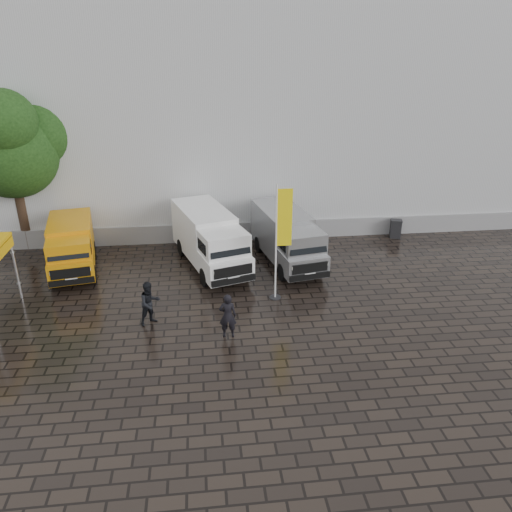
{
  "coord_description": "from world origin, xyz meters",
  "views": [
    {
      "loc": [
        -2.14,
        -17.29,
        9.99
      ],
      "look_at": [
        0.07,
        2.2,
        1.5
      ],
      "focal_mm": 35.0,
      "sensor_mm": 36.0,
      "label": 1
    }
  ],
  "objects_px": {
    "van_white": "(210,240)",
    "person_tent": "(150,303)",
    "flagpole": "(281,237)",
    "person_front": "(228,316)",
    "van_yellow": "(72,248)",
    "van_silver": "(287,239)",
    "wheelie_bin": "(396,228)"
  },
  "relations": [
    {
      "from": "van_yellow",
      "to": "person_tent",
      "type": "bearing_deg",
      "value": -63.59
    },
    {
      "from": "van_silver",
      "to": "person_tent",
      "type": "bearing_deg",
      "value": -151.08
    },
    {
      "from": "van_white",
      "to": "person_front",
      "type": "height_order",
      "value": "van_white"
    },
    {
      "from": "flagpole",
      "to": "person_tent",
      "type": "distance_m",
      "value": 5.74
    },
    {
      "from": "person_tent",
      "to": "van_yellow",
      "type": "bearing_deg",
      "value": 93.29
    },
    {
      "from": "flagpole",
      "to": "person_front",
      "type": "xyz_separation_m",
      "value": [
        -2.34,
        -2.76,
        -1.89
      ]
    },
    {
      "from": "person_tent",
      "to": "van_white",
      "type": "bearing_deg",
      "value": 30.81
    },
    {
      "from": "flagpole",
      "to": "person_tent",
      "type": "bearing_deg",
      "value": -163.93
    },
    {
      "from": "van_silver",
      "to": "wheelie_bin",
      "type": "height_order",
      "value": "van_silver"
    },
    {
      "from": "van_yellow",
      "to": "person_tent",
      "type": "xyz_separation_m",
      "value": [
        3.98,
        -5.3,
        -0.27
      ]
    },
    {
      "from": "van_silver",
      "to": "person_tent",
      "type": "xyz_separation_m",
      "value": [
        -6.11,
        -5.06,
        -0.38
      ]
    },
    {
      "from": "flagpole",
      "to": "person_front",
      "type": "relative_size",
      "value": 2.86
    },
    {
      "from": "van_white",
      "to": "person_tent",
      "type": "xyz_separation_m",
      "value": [
        -2.42,
        -5.06,
        -0.45
      ]
    },
    {
      "from": "van_silver",
      "to": "flagpole",
      "type": "height_order",
      "value": "flagpole"
    },
    {
      "from": "van_white",
      "to": "van_silver",
      "type": "bearing_deg",
      "value": -17.01
    },
    {
      "from": "van_yellow",
      "to": "van_silver",
      "type": "relative_size",
      "value": 0.86
    },
    {
      "from": "van_yellow",
      "to": "van_silver",
      "type": "xyz_separation_m",
      "value": [
        10.09,
        -0.24,
        0.11
      ]
    },
    {
      "from": "wheelie_bin",
      "to": "van_yellow",
      "type": "bearing_deg",
      "value": -155.85
    },
    {
      "from": "van_white",
      "to": "person_tent",
      "type": "height_order",
      "value": "van_white"
    },
    {
      "from": "van_yellow",
      "to": "van_white",
      "type": "bearing_deg",
      "value": -12.64
    },
    {
      "from": "van_yellow",
      "to": "person_tent",
      "type": "height_order",
      "value": "van_yellow"
    },
    {
      "from": "person_front",
      "to": "person_tent",
      "type": "relative_size",
      "value": 1.0
    },
    {
      "from": "person_front",
      "to": "person_tent",
      "type": "bearing_deg",
      "value": -18.79
    },
    {
      "from": "van_white",
      "to": "person_tent",
      "type": "relative_size",
      "value": 3.52
    },
    {
      "from": "van_white",
      "to": "wheelie_bin",
      "type": "relative_size",
      "value": 6.08
    },
    {
      "from": "wheelie_bin",
      "to": "person_tent",
      "type": "xyz_separation_m",
      "value": [
        -12.65,
        -7.77,
        0.37
      ]
    },
    {
      "from": "van_yellow",
      "to": "flagpole",
      "type": "bearing_deg",
      "value": -32.95
    },
    {
      "from": "van_yellow",
      "to": "person_tent",
      "type": "relative_size",
      "value": 2.85
    },
    {
      "from": "van_silver",
      "to": "person_front",
      "type": "xyz_separation_m",
      "value": [
        -3.24,
        -6.32,
        -0.38
      ]
    },
    {
      "from": "van_yellow",
      "to": "wheelie_bin",
      "type": "xyz_separation_m",
      "value": [
        16.63,
        2.48,
        -0.64
      ]
    },
    {
      "from": "van_silver",
      "to": "flagpole",
      "type": "relative_size",
      "value": 1.17
    },
    {
      "from": "flagpole",
      "to": "person_tent",
      "type": "xyz_separation_m",
      "value": [
        -5.21,
        -1.5,
        -1.89
      ]
    }
  ]
}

